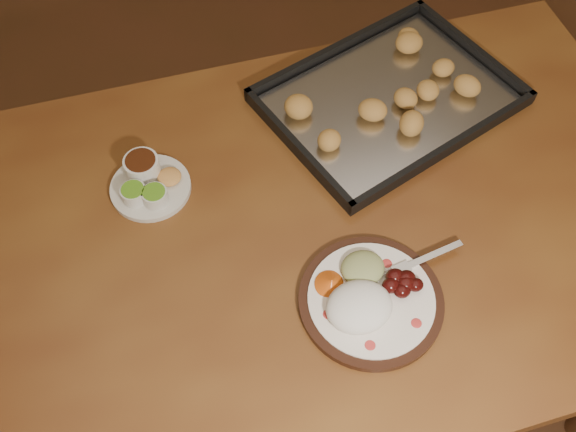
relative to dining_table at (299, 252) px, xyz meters
name	(u,v)px	position (x,y,z in m)	size (l,w,h in m)	color
ground	(305,324)	(0.07, 0.11, -0.65)	(4.00, 4.00, 0.00)	brown
dining_table	(299,252)	(0.00, 0.00, 0.00)	(1.54, 0.97, 0.75)	brown
dinner_plate	(368,298)	(0.06, -0.18, 0.12)	(0.32, 0.25, 0.06)	black
condiment_saucer	(148,182)	(-0.25, 0.18, 0.12)	(0.15, 0.15, 0.05)	beige
baking_tray	(389,97)	(0.28, 0.23, 0.11)	(0.58, 0.49, 0.05)	black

